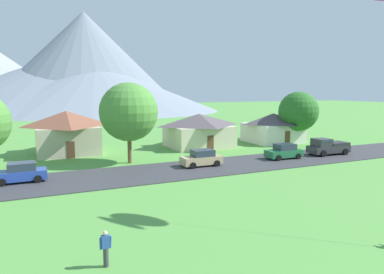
# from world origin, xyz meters

# --- Properties ---
(road_strip) EXTENTS (160.00, 7.84, 0.08)m
(road_strip) POSITION_xyz_m (0.00, 27.61, 0.04)
(road_strip) COLOR #38383D
(road_strip) RESTS_ON ground
(mountain_west_ridge) EXTENTS (92.47, 92.47, 18.11)m
(mountain_west_ridge) POSITION_xyz_m (11.61, 134.15, 9.06)
(mountain_west_ridge) COLOR gray
(mountain_west_ridge) RESTS_ON ground
(mountain_far_west_ridge) EXTENTS (121.31, 121.31, 22.49)m
(mountain_far_west_ridge) POSITION_xyz_m (1.89, 154.86, 11.25)
(mountain_far_west_ridge) COLOR slate
(mountain_far_west_ridge) RESTS_ON ground
(mountain_central_ridge) EXTENTS (80.88, 80.88, 39.74)m
(mountain_central_ridge) POSITION_xyz_m (10.12, 150.18, 19.87)
(mountain_central_ridge) COLOR slate
(mountain_central_ridge) RESTS_ON ground
(house_leftmost) EXTENTS (8.85, 7.63, 4.62)m
(house_leftmost) POSITION_xyz_m (9.64, 39.93, 2.39)
(house_leftmost) COLOR beige
(house_leftmost) RESTS_ON ground
(house_right_center) EXTENTS (7.93, 7.34, 4.37)m
(house_right_center) POSITION_xyz_m (21.93, 39.49, 2.27)
(house_right_center) COLOR silver
(house_right_center) RESTS_ON ground
(house_rightmost) EXTENTS (7.78, 8.32, 5.30)m
(house_rightmost) POSITION_xyz_m (-7.46, 42.31, 2.75)
(house_rightmost) COLOR beige
(house_rightmost) RESTS_ON ground
(tree_near_left) EXTENTS (5.77, 5.77, 7.66)m
(tree_near_left) POSITION_xyz_m (24.05, 36.42, 4.76)
(tree_near_left) COLOR #4C3823
(tree_near_left) RESTS_ON ground
(tree_center) EXTENTS (6.27, 6.27, 8.67)m
(tree_center) POSITION_xyz_m (-1.90, 33.17, 5.53)
(tree_center) COLOR brown
(tree_center) RESTS_ON ground
(parked_car_tan_west_end) EXTENTS (4.22, 2.11, 1.68)m
(parked_car_tan_west_end) POSITION_xyz_m (4.40, 28.32, 0.87)
(parked_car_tan_west_end) COLOR tan
(parked_car_tan_west_end) RESTS_ON road_strip
(parked_car_blue_mid_west) EXTENTS (4.23, 2.14, 1.68)m
(parked_car_blue_mid_west) POSITION_xyz_m (-12.48, 28.89, 0.87)
(parked_car_blue_mid_west) COLOR #2847A8
(parked_car_blue_mid_west) RESTS_ON road_strip
(parked_car_green_mid_east) EXTENTS (4.26, 2.20, 1.68)m
(parked_car_green_mid_east) POSITION_xyz_m (14.73, 27.96, 0.87)
(parked_car_green_mid_east) COLOR #237042
(parked_car_green_mid_east) RESTS_ON road_strip
(pickup_truck_charcoal_east_side) EXTENTS (5.27, 2.47, 1.99)m
(pickup_truck_charcoal_east_side) POSITION_xyz_m (21.17, 27.76, 1.06)
(pickup_truck_charcoal_east_side) COLOR #333338
(pickup_truck_charcoal_east_side) RESTS_ON road_strip
(watcher_person) EXTENTS (0.56, 0.24, 1.68)m
(watcher_person) POSITION_xyz_m (-8.68, 11.34, 0.88)
(watcher_person) COLOR #3D3D42
(watcher_person) RESTS_ON ground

